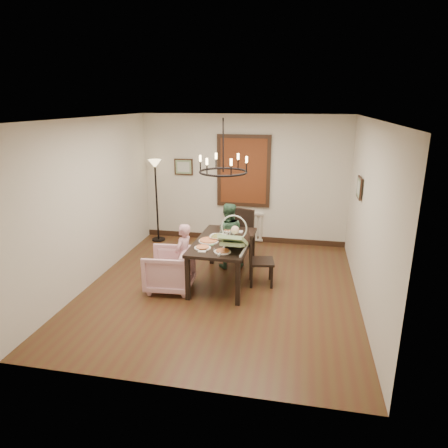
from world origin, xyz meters
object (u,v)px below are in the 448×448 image
(seated_man, at_px, (228,241))
(drinking_glass, at_px, (233,237))
(armchair, at_px, (169,270))
(chair_far, at_px, (239,236))
(baby_bouncer, at_px, (233,239))
(elderly_woman, at_px, (184,261))
(floor_lamp, at_px, (157,202))
(dining_table, at_px, (223,245))
(chair_right, at_px, (262,258))

(seated_man, relative_size, drinking_glass, 8.27)
(armchair, relative_size, drinking_glass, 6.09)
(chair_far, xyz_separation_m, baby_bouncer, (0.15, -1.49, 0.46))
(elderly_woman, height_order, floor_lamp, floor_lamp)
(dining_table, distance_m, floor_lamp, 2.67)
(dining_table, distance_m, armchair, 1.00)
(dining_table, bearing_deg, seated_man, 95.40)
(seated_man, height_order, drinking_glass, seated_man)
(dining_table, height_order, baby_bouncer, baby_bouncer)
(seated_man, xyz_separation_m, floor_lamp, (-1.84, 1.20, 0.38))
(chair_far, xyz_separation_m, elderly_woman, (-0.72, -1.34, -0.05))
(elderly_woman, bearing_deg, baby_bouncer, 94.47)
(seated_man, distance_m, baby_bouncer, 1.27)
(elderly_woman, bearing_deg, floor_lamp, -136.30)
(seated_man, bearing_deg, floor_lamp, -41.77)
(chair_right, distance_m, elderly_woman, 1.33)
(chair_right, distance_m, drinking_glass, 0.61)
(chair_far, distance_m, baby_bouncer, 1.56)
(chair_far, distance_m, seated_man, 0.37)
(drinking_glass, xyz_separation_m, floor_lamp, (-2.06, 1.86, 0.06))
(elderly_woman, distance_m, baby_bouncer, 1.02)
(baby_bouncer, bearing_deg, elderly_woman, 173.53)
(dining_table, relative_size, seated_man, 1.61)
(dining_table, relative_size, baby_bouncer, 2.73)
(dining_table, height_order, chair_right, chair_right)
(chair_right, height_order, drinking_glass, chair_right)
(dining_table, xyz_separation_m, chair_far, (0.10, 1.02, -0.17))
(chair_far, relative_size, baby_bouncer, 1.69)
(elderly_woman, relative_size, baby_bouncer, 1.52)
(chair_right, bearing_deg, seated_man, 38.60)
(elderly_woman, relative_size, seated_man, 0.89)
(dining_table, distance_m, elderly_woman, 0.73)
(armchair, distance_m, baby_bouncer, 1.25)
(floor_lamp, bearing_deg, dining_table, -44.82)
(chair_far, bearing_deg, chair_right, -42.51)
(elderly_woman, xyz_separation_m, drinking_glass, (0.78, 0.34, 0.37))
(chair_far, distance_m, chair_right, 1.12)
(armchair, relative_size, elderly_woman, 0.82)
(drinking_glass, bearing_deg, floor_lamp, 137.90)
(chair_far, height_order, seated_man, seated_man)
(seated_man, xyz_separation_m, drinking_glass, (0.21, -0.66, 0.32))
(baby_bouncer, bearing_deg, floor_lamp, 135.21)
(dining_table, relative_size, floor_lamp, 0.93)
(armchair, relative_size, seated_man, 0.74)
(elderly_woman, bearing_deg, chair_right, 119.77)
(elderly_woman, bearing_deg, armchair, -46.84)
(chair_far, bearing_deg, floor_lamp, 174.56)
(seated_man, bearing_deg, chair_right, 129.43)
(chair_right, xyz_separation_m, floor_lamp, (-2.55, 1.83, 0.42))
(dining_table, distance_m, drinking_glass, 0.22)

